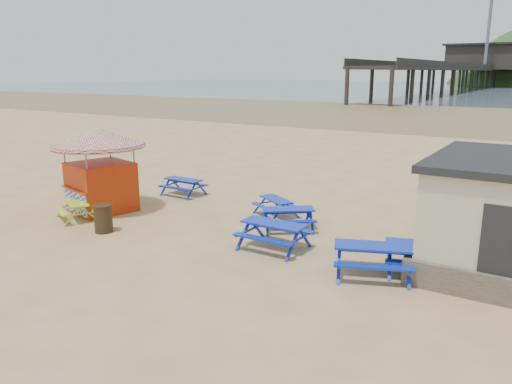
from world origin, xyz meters
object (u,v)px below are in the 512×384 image
Objects in this scene: picnic_table_yellow at (77,210)px; litter_bin at (103,218)px; ice_cream_kiosk at (99,159)px; picnic_table_blue_b at (276,207)px; picnic_table_blue_a at (183,187)px.

litter_bin reaches higher than picnic_table_yellow.
litter_bin is at bearing -25.77° from ice_cream_kiosk.
picnic_table_yellow is 2.19m from ice_cream_kiosk.
litter_bin reaches higher than picnic_table_blue_b.
litter_bin is at bearing -99.36° from picnic_table_blue_b.
picnic_table_blue_b is 0.99× the size of picnic_table_yellow.
ice_cream_kiosk reaches higher than litter_bin.
picnic_table_blue_b is 7.14m from ice_cream_kiosk.
picnic_table_blue_a reaches higher than picnic_table_blue_b.
picnic_table_blue_a is at bearing 106.49° from picnic_table_yellow.
ice_cream_kiosk reaches higher than picnic_table_yellow.
ice_cream_kiosk is (-1.07, -3.69, 1.70)m from picnic_table_blue_a.
picnic_table_yellow reaches higher than picnic_table_blue_b.
picnic_table_blue_a is 0.87× the size of picnic_table_blue_b.
picnic_table_yellow is at bearing -69.31° from ice_cream_kiosk.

